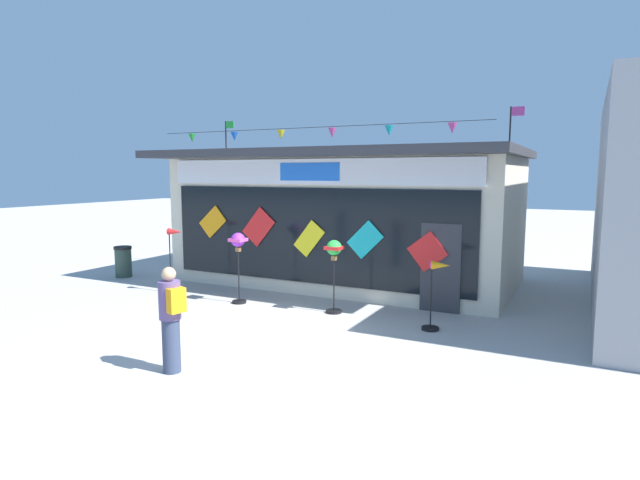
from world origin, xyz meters
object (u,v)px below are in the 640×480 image
(wind_spinner_left, at_px, (238,248))
(wind_spinner_center_left, at_px, (334,257))
(wind_spinner_far_left, at_px, (174,249))
(trash_bin, at_px, (123,261))
(wind_spinner_center_right, at_px, (436,290))
(person_mid_plaza, at_px, (171,317))
(kite_shop_building, at_px, (348,216))

(wind_spinner_left, distance_m, wind_spinner_center_left, 2.42)
(wind_spinner_far_left, height_order, wind_spinner_left, wind_spinner_left)
(wind_spinner_far_left, height_order, trash_bin, wind_spinner_far_left)
(wind_spinner_center_left, relative_size, trash_bin, 1.78)
(wind_spinner_left, relative_size, wind_spinner_center_right, 1.21)
(wind_spinner_left, bearing_deg, person_mid_plaza, -67.83)
(trash_bin, bearing_deg, person_mid_plaza, -37.70)
(wind_spinner_left, xyz_separation_m, trash_bin, (-4.99, 1.05, -0.86))
(wind_spinner_left, height_order, wind_spinner_center_right, wind_spinner_left)
(person_mid_plaza, height_order, trash_bin, person_mid_plaza)
(wind_spinner_center_left, distance_m, wind_spinner_center_right, 2.43)
(wind_spinner_left, distance_m, person_mid_plaza, 4.44)
(person_mid_plaza, xyz_separation_m, trash_bin, (-6.65, 5.14, -0.42))
(wind_spinner_far_left, bearing_deg, kite_shop_building, 47.51)
(wind_spinner_far_left, relative_size, wind_spinner_center_left, 1.03)
(wind_spinner_far_left, xyz_separation_m, trash_bin, (-2.87, 0.94, -0.69))
(wind_spinner_far_left, xyz_separation_m, wind_spinner_center_left, (4.52, 0.13, 0.11))
(wind_spinner_center_right, relative_size, trash_bin, 1.53)
(wind_spinner_far_left, relative_size, wind_spinner_center_right, 1.21)
(wind_spinner_center_right, relative_size, person_mid_plaza, 0.84)
(wind_spinner_far_left, xyz_separation_m, person_mid_plaza, (3.78, -4.20, -0.27))
(kite_shop_building, height_order, wind_spinner_center_right, kite_shop_building)
(wind_spinner_center_left, bearing_deg, person_mid_plaza, -99.73)
(person_mid_plaza, relative_size, trash_bin, 1.82)
(wind_spinner_center_left, distance_m, person_mid_plaza, 4.41)
(kite_shop_building, bearing_deg, trash_bin, -156.64)
(person_mid_plaza, bearing_deg, wind_spinner_center_right, 159.83)
(trash_bin, bearing_deg, wind_spinner_left, -11.88)
(kite_shop_building, distance_m, wind_spinner_far_left, 4.95)
(kite_shop_building, height_order, wind_spinner_left, kite_shop_building)
(wind_spinner_center_left, relative_size, wind_spinner_center_right, 1.17)
(kite_shop_building, distance_m, wind_spinner_left, 3.95)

